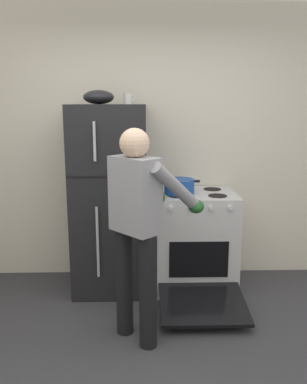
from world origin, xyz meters
TOP-DOWN VIEW (x-y plane):
  - kitchen_wall_back at (0.00, 1.95)m, footprint 6.00×0.10m
  - refrigerator at (-0.39, 1.57)m, footprint 0.68×0.72m
  - stove_range at (0.42, 1.55)m, footprint 0.76×1.24m
  - person_cook at (-0.11, 0.67)m, footprint 0.71×0.74m
  - red_pot at (0.26, 1.52)m, footprint 0.38×0.28m
  - coffee_mug at (-0.21, 1.62)m, footprint 0.11×0.08m
  - mixing_bowl at (-0.47, 1.57)m, footprint 0.28×0.28m

SIDE VIEW (x-z plane):
  - stove_range at x=0.42m, z-range -0.01..0.93m
  - refrigerator at x=-0.39m, z-range 0.00..1.75m
  - person_cook at x=-0.11m, z-range 0.16..1.76m
  - red_pot at x=0.26m, z-range 0.94..1.08m
  - kitchen_wall_back at x=0.00m, z-range 0.00..2.70m
  - coffee_mug at x=-0.21m, z-range 1.75..1.85m
  - mixing_bowl at x=-0.47m, z-range 1.75..1.88m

